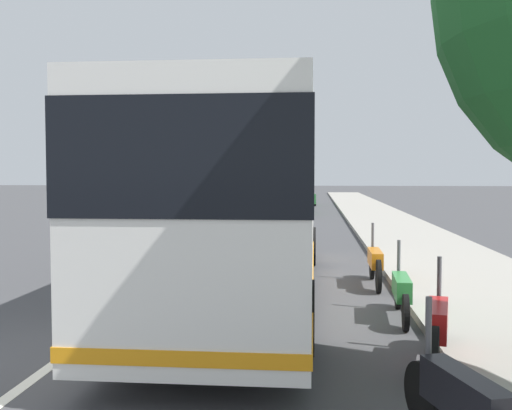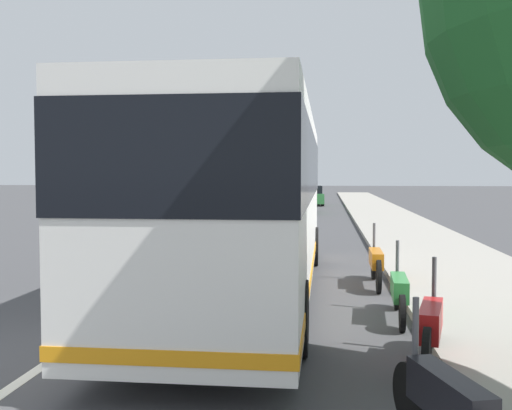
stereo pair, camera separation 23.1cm
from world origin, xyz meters
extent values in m
plane|color=#424244|center=(0.00, 0.00, 0.00)|extent=(220.00, 220.00, 0.00)
cube|color=#9E998E|center=(10.00, -6.68, 0.07)|extent=(110.00, 3.60, 0.14)
cube|color=silver|center=(10.00, 0.00, 0.00)|extent=(110.00, 0.16, 0.01)
cube|color=silver|center=(4.26, -1.95, 1.91)|extent=(12.23, 2.61, 3.11)
cube|color=black|center=(4.26, -1.95, 2.55)|extent=(12.27, 2.65, 1.19)
cube|color=orange|center=(4.26, -1.95, 0.60)|extent=(12.26, 2.64, 0.16)
cylinder|color=black|center=(8.17, -0.80, 0.50)|extent=(1.00, 0.30, 1.00)
cylinder|color=black|center=(8.16, -3.14, 0.50)|extent=(1.00, 0.30, 1.00)
cylinder|color=black|center=(0.35, -0.76, 0.50)|extent=(1.00, 0.30, 1.00)
cylinder|color=black|center=(0.34, -3.11, 0.50)|extent=(1.00, 0.30, 1.00)
cylinder|color=black|center=(-1.74, -4.27, 0.30)|extent=(0.60, 0.25, 0.60)
cube|color=black|center=(-2.46, -4.49, 0.55)|extent=(1.15, 0.56, 0.37)
cylinder|color=#4C4C51|center=(-1.85, -4.31, 0.90)|extent=(0.06, 0.06, 0.70)
cylinder|color=black|center=(0.78, -4.94, 0.34)|extent=(0.68, 0.23, 0.68)
cylinder|color=black|center=(-0.67, -4.60, 0.34)|extent=(0.68, 0.23, 0.68)
cube|color=red|center=(0.05, -4.77, 0.59)|extent=(1.14, 0.48, 0.36)
cylinder|color=#4C4C51|center=(0.67, -4.91, 0.94)|extent=(0.06, 0.06, 0.70)
cylinder|color=black|center=(3.26, -4.73, 0.28)|extent=(0.57, 0.11, 0.56)
cylinder|color=black|center=(1.72, -4.64, 0.28)|extent=(0.57, 0.11, 0.56)
cube|color=#338C3F|center=(2.49, -4.68, 0.53)|extent=(1.17, 0.31, 0.34)
cylinder|color=#4C4C51|center=(3.14, -4.72, 0.88)|extent=(0.06, 0.06, 0.70)
cylinder|color=black|center=(6.27, -4.56, 0.34)|extent=(0.67, 0.09, 0.67)
cylinder|color=black|center=(4.64, -4.54, 0.34)|extent=(0.67, 0.09, 0.67)
cube|color=orange|center=(5.45, -4.55, 0.59)|extent=(1.23, 0.26, 0.34)
cylinder|color=#4C4C51|center=(6.15, -4.56, 0.94)|extent=(0.06, 0.06, 0.70)
cube|color=gray|center=(21.82, 2.63, 0.60)|extent=(4.56, 2.06, 0.83)
cube|color=black|center=(22.06, 2.65, 1.28)|extent=(2.50, 1.80, 0.52)
cylinder|color=black|center=(20.40, 1.73, 0.32)|extent=(0.65, 0.26, 0.64)
cylinder|color=black|center=(20.30, 3.37, 0.32)|extent=(0.65, 0.26, 0.64)
cylinder|color=black|center=(23.34, 1.90, 0.32)|extent=(0.65, 0.26, 0.64)
cylinder|color=black|center=(23.24, 3.54, 0.32)|extent=(0.65, 0.26, 0.64)
cube|color=gold|center=(34.01, 2.62, 0.56)|extent=(4.11, 2.05, 0.75)
cube|color=black|center=(34.03, 2.62, 1.18)|extent=(2.24, 1.81, 0.50)
cylinder|color=black|center=(32.65, 1.84, 0.32)|extent=(0.65, 0.25, 0.64)
cylinder|color=black|center=(32.73, 3.53, 0.32)|extent=(0.65, 0.25, 0.64)
cylinder|color=black|center=(35.30, 1.71, 0.32)|extent=(0.65, 0.25, 0.64)
cylinder|color=black|center=(35.38, 3.40, 0.32)|extent=(0.65, 0.25, 0.64)
cube|color=#2D7238|center=(29.09, -1.94, 0.58)|extent=(4.20, 1.92, 0.81)
cube|color=black|center=(29.05, -1.94, 1.23)|extent=(2.25, 1.75, 0.48)
cylinder|color=black|center=(30.45, -1.07, 0.32)|extent=(0.64, 0.23, 0.64)
cylinder|color=black|center=(30.47, -2.78, 0.32)|extent=(0.64, 0.23, 0.64)
cylinder|color=black|center=(27.70, -1.11, 0.32)|extent=(0.64, 0.23, 0.64)
cylinder|color=black|center=(27.72, -2.81, 0.32)|extent=(0.64, 0.23, 0.64)
cube|color=#2D7238|center=(37.93, -2.33, 0.54)|extent=(4.06, 2.15, 0.72)
cube|color=black|center=(37.93, -2.33, 1.18)|extent=(1.97, 1.84, 0.57)
cylinder|color=black|center=(39.16, -1.39, 0.32)|extent=(0.65, 0.27, 0.64)
cylinder|color=black|center=(39.28, -3.08, 0.32)|extent=(0.65, 0.27, 0.64)
cylinder|color=black|center=(36.57, -1.58, 0.32)|extent=(0.65, 0.27, 0.64)
cylinder|color=black|center=(36.70, -3.27, 0.32)|extent=(0.65, 0.27, 0.64)
camera|label=1|loc=(-7.50, -3.24, 2.39)|focal=42.35mm
camera|label=2|loc=(-7.47, -3.47, 2.39)|focal=42.35mm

